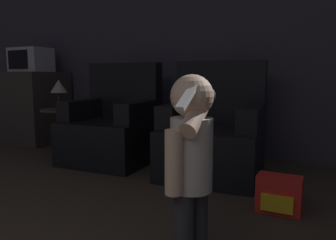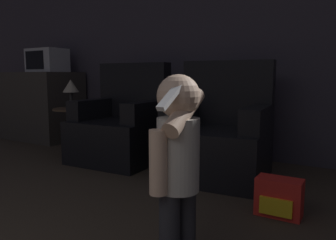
{
  "view_description": "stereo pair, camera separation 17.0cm",
  "coord_description": "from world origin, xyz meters",
  "px_view_note": "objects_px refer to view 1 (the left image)",
  "views": [
    {
      "loc": [
        1.14,
        1.02,
        0.87
      ],
      "look_at": [
        0.14,
        3.02,
        0.57
      ],
      "focal_mm": 35.0,
      "sensor_mm": 36.0,
      "label": 1
    },
    {
      "loc": [
        1.29,
        1.1,
        0.87
      ],
      "look_at": [
        0.14,
        3.02,
        0.57
      ],
      "focal_mm": 35.0,
      "sensor_mm": 36.0,
      "label": 2
    }
  ],
  "objects_px": {
    "armchair_left": "(113,128)",
    "lamp": "(59,87)",
    "armchair_right": "(213,136)",
    "toy_backpack": "(279,194)",
    "microwave": "(31,60)",
    "person_toddler": "(191,155)"
  },
  "relations": [
    {
      "from": "armchair_left",
      "to": "toy_backpack",
      "type": "height_order",
      "value": "armchair_left"
    },
    {
      "from": "armchair_right",
      "to": "microwave",
      "type": "relative_size",
      "value": 2.01
    },
    {
      "from": "toy_backpack",
      "to": "armchair_right",
      "type": "bearing_deg",
      "value": 137.59
    },
    {
      "from": "armchair_left",
      "to": "lamp",
      "type": "bearing_deg",
      "value": -177.6
    },
    {
      "from": "toy_backpack",
      "to": "microwave",
      "type": "relative_size",
      "value": 0.55
    },
    {
      "from": "microwave",
      "to": "toy_backpack",
      "type": "bearing_deg",
      "value": -16.24
    },
    {
      "from": "armchair_left",
      "to": "armchair_right",
      "type": "distance_m",
      "value": 1.08
    },
    {
      "from": "armchair_left",
      "to": "armchair_right",
      "type": "height_order",
      "value": "same"
    },
    {
      "from": "armchair_left",
      "to": "person_toddler",
      "type": "bearing_deg",
      "value": -46.55
    },
    {
      "from": "armchair_right",
      "to": "person_toddler",
      "type": "relative_size",
      "value": 1.15
    },
    {
      "from": "toy_backpack",
      "to": "microwave",
      "type": "bearing_deg",
      "value": 163.76
    },
    {
      "from": "person_toddler",
      "to": "microwave",
      "type": "height_order",
      "value": "microwave"
    },
    {
      "from": "armchair_left",
      "to": "lamp",
      "type": "height_order",
      "value": "armchair_left"
    },
    {
      "from": "microwave",
      "to": "person_toddler",
      "type": "bearing_deg",
      "value": -30.18
    },
    {
      "from": "person_toddler",
      "to": "toy_backpack",
      "type": "relative_size",
      "value": 3.18
    },
    {
      "from": "armchair_right",
      "to": "person_toddler",
      "type": "distance_m",
      "value": 1.44
    },
    {
      "from": "toy_backpack",
      "to": "person_toddler",
      "type": "bearing_deg",
      "value": -109.94
    },
    {
      "from": "armchair_left",
      "to": "toy_backpack",
      "type": "distance_m",
      "value": 1.84
    },
    {
      "from": "armchair_left",
      "to": "toy_backpack",
      "type": "relative_size",
      "value": 3.66
    },
    {
      "from": "armchair_left",
      "to": "person_toddler",
      "type": "height_order",
      "value": "armchair_left"
    },
    {
      "from": "armchair_right",
      "to": "toy_backpack",
      "type": "height_order",
      "value": "armchair_right"
    },
    {
      "from": "toy_backpack",
      "to": "lamp",
      "type": "xyz_separation_m",
      "value": [
        -2.39,
        0.53,
        0.64
      ]
    }
  ]
}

